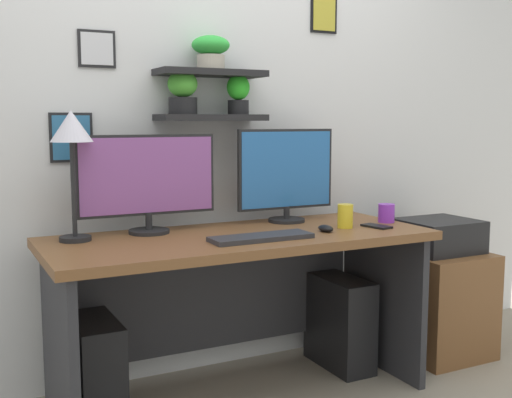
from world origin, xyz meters
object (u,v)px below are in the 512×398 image
desk_lamp (72,138)px  computer_tower_right (340,322)px  water_cup (345,216)px  drawer_cabinet (436,302)px  desk (236,278)px  coffee_mug (386,213)px  keyboard (261,237)px  monitor_right (286,174)px  computer_mouse (326,228)px  cell_phone (376,226)px  computer_tower_left (95,368)px  monitor_left (147,180)px  printer (439,236)px

desk_lamp → computer_tower_right: size_ratio=1.17×
water_cup → drawer_cabinet: bearing=8.9°
desk → coffee_mug: (0.78, -0.08, 0.25)m
keyboard → drawer_cabinet: (1.16, 0.19, -0.48)m
monitor_right → computer_mouse: size_ratio=5.71×
computer_tower_right → cell_phone: bearing=-81.5°
keyboard → computer_mouse: bearing=6.5°
computer_tower_left → monitor_right: bearing=6.3°
desk_lamp → computer_tower_right: (1.28, -0.06, -0.95)m
monitor_left → computer_tower_left: 0.83m
desk → computer_tower_right: size_ratio=3.68×
desk_lamp → water_cup: bearing=-11.4°
coffee_mug → computer_tower_right: bearing=141.3°
desk → monitor_left: size_ratio=2.72×
coffee_mug → computer_tower_left: 1.53m
keyboard → desk: bearing=95.5°
computer_tower_right → desk_lamp: bearing=177.3°
desk_lamp → computer_tower_left: bearing=-50.9°
desk → computer_tower_left: desk is taller
desk_lamp → water_cup: desk_lamp is taller
desk_lamp → keyboard: bearing=-25.0°
monitor_right → printer: 0.92m
desk → printer: bearing=-0.9°
keyboard → drawer_cabinet: 1.27m
printer → desk_lamp: bearing=175.9°
keyboard → desk_lamp: 0.88m
computer_tower_right → computer_mouse: bearing=-136.8°
keyboard → computer_tower_right: size_ratio=0.96×
drawer_cabinet → keyboard: bearing=-170.6°
keyboard → coffee_mug: 0.77m
water_cup → drawer_cabinet: water_cup is taller
monitor_right → drawer_cabinet: bearing=-12.2°
water_cup → monitor_right: bearing=118.4°
computer_mouse → computer_tower_left: computer_mouse is taller
monitor_left → desk_lamp: (-0.33, -0.05, 0.19)m
monitor_right → computer_mouse: monitor_right is taller
coffee_mug → printer: bearing=8.9°
computer_mouse → printer: size_ratio=0.24×
cell_phone → computer_tower_right: 0.58m
desk → cell_phone: 0.70m
drawer_cabinet → computer_tower_left: 1.81m
desk_lamp → coffee_mug: desk_lamp is taller
monitor_right → water_cup: (0.15, -0.29, -0.18)m
cell_phone → water_cup: 0.16m
coffee_mug → printer: 0.44m
coffee_mug → computer_tower_right: size_ratio=0.20×
monitor_left → monitor_right: size_ratio=1.21×
cell_phone → coffee_mug: size_ratio=1.56×
desk_lamp → drawer_cabinet: size_ratio=0.97×
monitor_right → drawer_cabinet: monitor_right is taller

